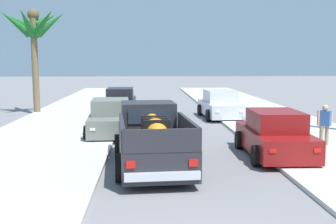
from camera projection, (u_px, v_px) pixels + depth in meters
sidewalk_left at (51, 136)px, 17.82m from camera, size 5.39×60.00×0.12m
sidewalk_right at (299, 134)px, 18.36m from camera, size 5.39×60.00×0.12m
curb_left at (82, 136)px, 17.88m from camera, size 0.16×60.00×0.10m
curb_right at (269, 134)px, 18.30m from camera, size 0.16×60.00×0.10m
pickup_truck at (152, 140)px, 12.86m from camera, size 2.49×5.33×1.80m
car_left_near at (120, 102)px, 25.63m from camera, size 2.03×4.26×1.54m
car_right_near at (220, 105)px, 23.69m from camera, size 2.17×4.32×1.54m
car_right_mid at (274, 135)px, 14.17m from camera, size 2.09×4.29×1.54m
car_left_far at (111, 119)px, 18.21m from camera, size 2.20×4.33×1.54m
palm_tree_right_mid at (33, 28)px, 24.90m from camera, size 4.05×3.83×6.15m
pedestrian at (325, 123)px, 15.46m from camera, size 0.57×0.41×1.59m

